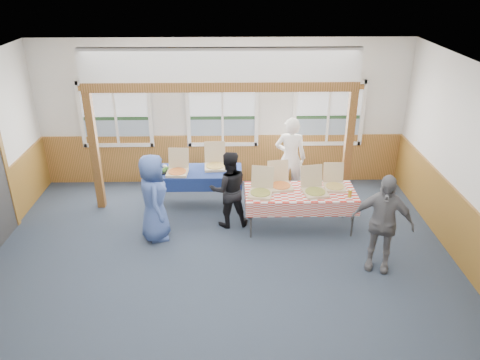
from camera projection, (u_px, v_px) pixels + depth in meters
The scene contains 25 objects.
floor at pixel (221, 271), 7.65m from camera, with size 8.00×8.00×0.00m, color #282F41.
ceiling at pixel (217, 77), 6.28m from camera, with size 8.00×8.00×0.00m, color white.
wall_back at pixel (222, 113), 10.13m from camera, with size 8.00×8.00×0.00m, color silver.
wainscot_back at pixel (223, 159), 10.56m from camera, with size 7.98×0.05×1.10m, color brown.
wainscot_right at pixel (468, 240), 7.49m from camera, with size 0.05×6.98×1.10m, color brown.
window_left at pixel (115, 111), 10.01m from camera, with size 1.56×0.10×1.46m.
window_mid at pixel (222, 110), 10.06m from camera, with size 1.56×0.10×1.46m.
window_right at pixel (329, 110), 10.10m from camera, with size 1.56×0.10×1.46m.
post_left at pixel (95, 152), 9.17m from camera, with size 0.15×0.15×2.40m, color #583A13.
post_right at pixel (348, 150), 9.27m from camera, with size 0.15×0.15×2.40m, color #583A13.
cross_beam at pixel (221, 87), 8.67m from camera, with size 5.15×0.18×0.18m, color #583A13.
table_left at pixel (198, 173), 9.48m from camera, with size 1.88×1.11×0.76m.
table_right at pixel (300, 194), 8.63m from camera, with size 2.19×1.41×0.76m.
pizza_box_a at pixel (178, 170), 9.32m from camera, with size 0.43×0.52×0.44m.
pizza_box_b at pixel (215, 164), 9.58m from camera, with size 0.45×0.54×0.47m.
pizza_box_c at pixel (261, 191), 8.48m from camera, with size 0.51×0.58×0.45m.
pizza_box_d at pixel (280, 184), 8.75m from camera, with size 0.48×0.55×0.44m.
pizza_box_e at pixel (315, 190), 8.51m from camera, with size 0.49×0.57×0.45m.
pizza_box_f at pixel (334, 184), 8.72m from camera, with size 0.39×0.47×0.41m.
veggie_tray at pixel (161, 169), 9.42m from camera, with size 0.43×0.43×0.10m.
drink_glass at pixel (350, 193), 8.37m from camera, with size 0.07×0.07×0.15m, color #A57E1B.
woman_white at pixel (290, 158), 9.72m from camera, with size 0.64×0.42×1.76m, color white.
woman_black at pixel (229, 189), 8.70m from camera, with size 0.73×0.57×1.50m, color black.
man_blue at pixel (154, 198), 8.26m from camera, with size 0.79×0.52×1.62m, color #3C5597.
person_grey at pixel (382, 223), 7.42m from camera, with size 0.98×0.41×1.67m, color slate.
Camera 1 is at (0.17, -6.28, 4.63)m, focal length 35.00 mm.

